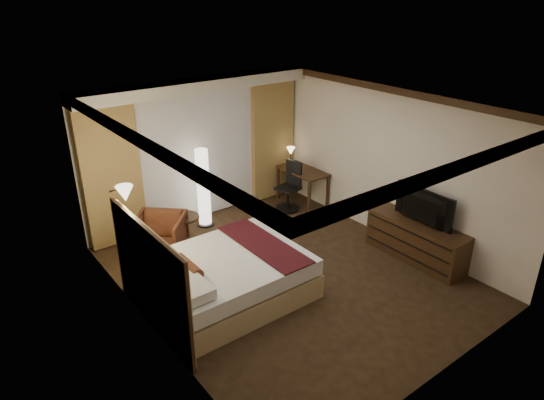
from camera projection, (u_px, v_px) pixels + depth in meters
floor at (287, 274)px, 7.69m from camera, size 4.50×5.50×0.01m
ceiling at (290, 106)px, 6.58m from camera, size 4.50×5.50×0.01m
back_wall at (196, 150)px, 9.13m from camera, size 4.50×0.02×2.70m
left_wall at (145, 242)px, 5.89m from camera, size 0.02×5.50×2.70m
right_wall at (389, 165)px, 8.38m from camera, size 0.02×5.50×2.70m
crown_molding at (290, 110)px, 6.61m from camera, size 4.50×5.50×0.12m
soffit at (199, 85)px, 8.43m from camera, size 4.50×0.50×0.20m
curtain_sheer at (199, 156)px, 9.11m from camera, size 2.48×0.04×2.45m
curtain_left_drape at (112, 177)px, 8.12m from camera, size 1.00×0.14×2.45m
curtain_right_drape at (272, 140)px, 10.01m from camera, size 1.00×0.14×2.45m
wall_sconce at (125, 194)px, 6.55m from camera, size 0.24×0.24×0.24m
bed at (227, 277)px, 7.02m from camera, size 2.23×1.74×0.65m
headboard at (151, 279)px, 6.22m from camera, size 0.12×2.04×1.50m
armchair at (159, 235)px, 8.03m from camera, size 1.09×1.09×0.82m
side_table at (186, 230)px, 8.46m from camera, size 0.50×0.50×0.55m
floor_lamp at (203, 188)px, 8.96m from camera, size 0.32×0.32×1.52m
desk at (302, 187)px, 10.00m from camera, size 0.55×1.09×0.75m
desk_lamp at (291, 157)px, 10.06m from camera, size 0.18×0.18×0.34m
office_chair at (288, 187)px, 9.68m from camera, size 0.58×0.58×1.01m
dresser at (416, 241)px, 8.00m from camera, size 0.50×1.72×0.67m
television at (420, 206)px, 7.72m from camera, size 0.66×1.11×0.14m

